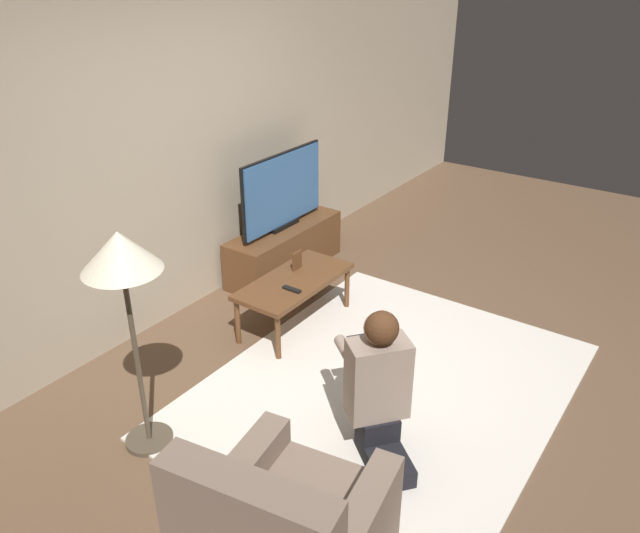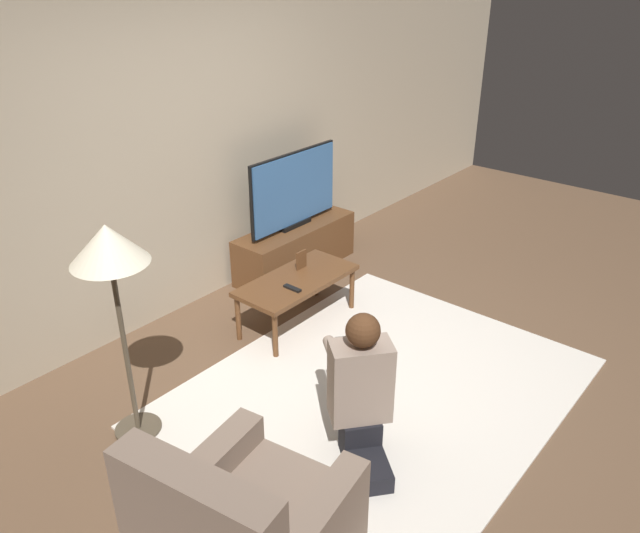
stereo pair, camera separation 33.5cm
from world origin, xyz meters
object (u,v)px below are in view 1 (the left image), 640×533
floor_lamp (122,266)px  person_kneeling (378,385)px  tv (283,191)px  coffee_table (294,284)px

floor_lamp → person_kneeling: 1.53m
tv → coffee_table: 1.05m
coffee_table → tv: bearing=42.8°
tv → coffee_table: bearing=-137.2°
coffee_table → floor_lamp: 1.76m
floor_lamp → person_kneeling: size_ratio=1.48×
coffee_table → person_kneeling: person_kneeling is taller
floor_lamp → coffee_table: bearing=3.0°
tv → floor_lamp: 2.42m
coffee_table → floor_lamp: floor_lamp is taller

